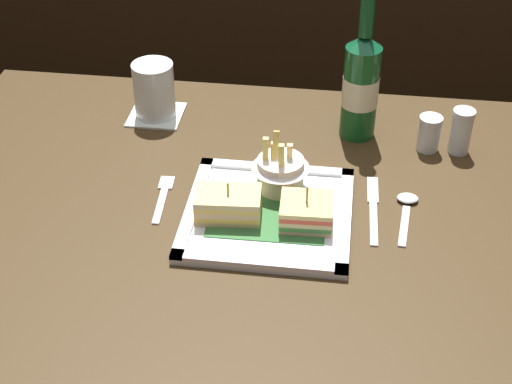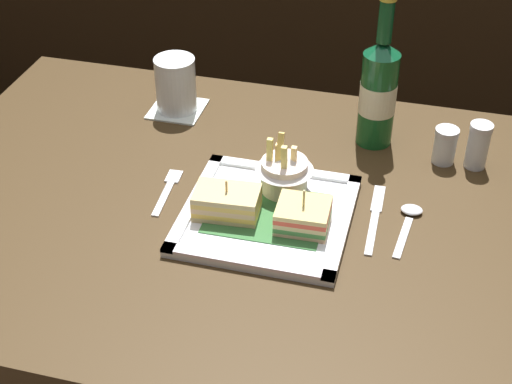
# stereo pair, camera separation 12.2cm
# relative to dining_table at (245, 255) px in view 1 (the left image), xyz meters

# --- Properties ---
(dining_table) EXTENTS (1.14, 0.81, 0.75)m
(dining_table) POSITION_rel_dining_table_xyz_m (0.00, 0.00, 0.00)
(dining_table) COLOR #392814
(dining_table) RESTS_ON ground_plane
(square_plate) EXTENTS (0.26, 0.26, 0.02)m
(square_plate) POSITION_rel_dining_table_xyz_m (0.04, -0.02, 0.11)
(square_plate) COLOR white
(square_plate) RESTS_ON dining_table
(sandwich_half_left) EXTENTS (0.11, 0.07, 0.06)m
(sandwich_half_left) POSITION_rel_dining_table_xyz_m (-0.02, -0.04, 0.14)
(sandwich_half_left) COLOR tan
(sandwich_half_left) RESTS_ON square_plate
(sandwich_half_right) EXTENTS (0.08, 0.08, 0.07)m
(sandwich_half_right) POSITION_rel_dining_table_xyz_m (0.10, -0.04, 0.13)
(sandwich_half_right) COLOR tan
(sandwich_half_right) RESTS_ON square_plate
(fries_cup) EXTENTS (0.10, 0.10, 0.10)m
(fries_cup) POSITION_rel_dining_table_xyz_m (0.05, 0.04, 0.15)
(fries_cup) COLOR white
(fries_cup) RESTS_ON square_plate
(beer_bottle) EXTENTS (0.07, 0.07, 0.28)m
(beer_bottle) POSITION_rel_dining_table_xyz_m (0.17, 0.25, 0.21)
(beer_bottle) COLOR #134C1E
(beer_bottle) RESTS_ON dining_table
(drink_coaster) EXTENTS (0.10, 0.10, 0.00)m
(drink_coaster) POSITION_rel_dining_table_xyz_m (-0.21, 0.26, 0.11)
(drink_coaster) COLOR silver
(drink_coaster) RESTS_ON dining_table
(water_glass) EXTENTS (0.08, 0.08, 0.11)m
(water_glass) POSITION_rel_dining_table_xyz_m (-0.21, 0.26, 0.15)
(water_glass) COLOR silver
(water_glass) RESTS_ON dining_table
(fork) EXTENTS (0.03, 0.13, 0.00)m
(fork) POSITION_rel_dining_table_xyz_m (-0.14, 0.01, 0.11)
(fork) COLOR silver
(fork) RESTS_ON dining_table
(knife) EXTENTS (0.02, 0.18, 0.00)m
(knife) POSITION_rel_dining_table_xyz_m (0.21, 0.03, 0.11)
(knife) COLOR silver
(knife) RESTS_ON dining_table
(spoon) EXTENTS (0.04, 0.13, 0.01)m
(spoon) POSITION_rel_dining_table_xyz_m (0.26, 0.03, 0.11)
(spoon) COLOR silver
(spoon) RESTS_ON dining_table
(salt_shaker) EXTENTS (0.04, 0.04, 0.07)m
(salt_shaker) POSITION_rel_dining_table_xyz_m (0.30, 0.21, 0.13)
(salt_shaker) COLOR silver
(salt_shaker) RESTS_ON dining_table
(pepper_shaker) EXTENTS (0.04, 0.04, 0.08)m
(pepper_shaker) POSITION_rel_dining_table_xyz_m (0.36, 0.21, 0.14)
(pepper_shaker) COLOR silver
(pepper_shaker) RESTS_ON dining_table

